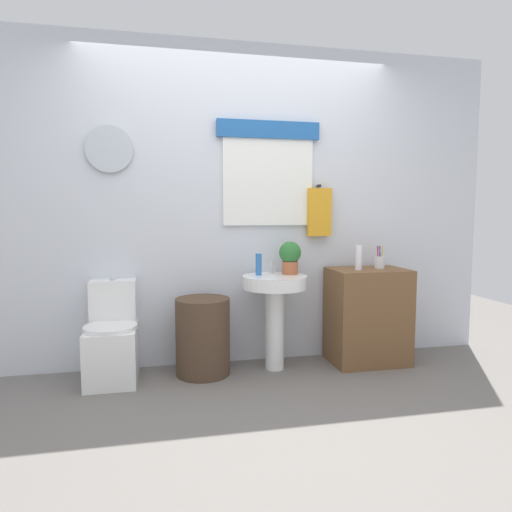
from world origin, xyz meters
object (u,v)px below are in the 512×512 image
Objects in this scene: toilet at (112,342)px; pedestal_sink at (275,299)px; soap_bottle at (259,264)px; potted_plant at (290,256)px; laundry_hamper at (203,336)px; wooden_cabinet at (367,316)px; toothbrush_cup at (380,262)px; lotion_bottle at (359,257)px.

toilet is 1.00× the size of pedestal_sink.
soap_bottle is (1.12, 0.02, 0.55)m from toilet.
potted_plant is at bearing 23.20° from pedestal_sink.
wooden_cabinet is at bearing 0.00° from laundry_hamper.
wooden_cabinet is 2.97× the size of potted_plant.
soap_bottle is 0.93× the size of toothbrush_cup.
lotion_bottle is (1.26, -0.04, 0.59)m from laundry_hamper.
toothbrush_cup is at bearing -3.01° from potted_plant.
potted_plant reaches higher than toothbrush_cup.
lotion_bottle is (1.93, -0.07, 0.60)m from toilet.
soap_bottle is at bearing 176.87° from wooden_cabinet.
lotion_bottle is 0.23m from toothbrush_cup.
pedestal_sink is 0.76m from lotion_bottle.
toilet is 0.96× the size of wooden_cabinet.
lotion_bottle reaches higher than wooden_cabinet.
lotion_bottle reaches higher than toilet.
pedestal_sink is at bearing -1.50° from toilet.
potted_plant reaches higher than wooden_cabinet.
soap_bottle is 0.81m from lotion_bottle.
wooden_cabinet is 4.23× the size of toothbrush_cup.
toilet is 4.35× the size of soap_bottle.
pedestal_sink is 0.36m from potted_plant.
lotion_bottle is (0.69, -0.04, 0.32)m from pedestal_sink.
potted_plant reaches higher than soap_bottle.
wooden_cabinet is 3.89× the size of lotion_bottle.
wooden_cabinet is at bearing -0.92° from toilet.
laundry_hamper is 0.71m from soap_bottle.
toilet is 2.04m from wooden_cabinet.
laundry_hamper is 1.37m from wooden_cabinet.
toilet is 1.27m from pedestal_sink.
pedestal_sink reaches higher than laundry_hamper.
laundry_hamper is at bearing -175.17° from potted_plant.
lotion_bottle reaches higher than laundry_hamper.
soap_bottle is (0.45, 0.05, 0.54)m from laundry_hamper.
soap_bottle is at bearing 178.31° from toothbrush_cup.
soap_bottle is (-0.91, 0.05, 0.44)m from wooden_cabinet.
pedestal_sink is at bearing -22.62° from soap_bottle.
wooden_cabinet is at bearing -169.53° from toothbrush_cup.
pedestal_sink is (0.57, -0.00, 0.27)m from laundry_hamper.
wooden_cabinet is 0.46m from toothbrush_cup.
laundry_hamper is at bearing -173.66° from soap_bottle.
laundry_hamper is 2.25× the size of potted_plant.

